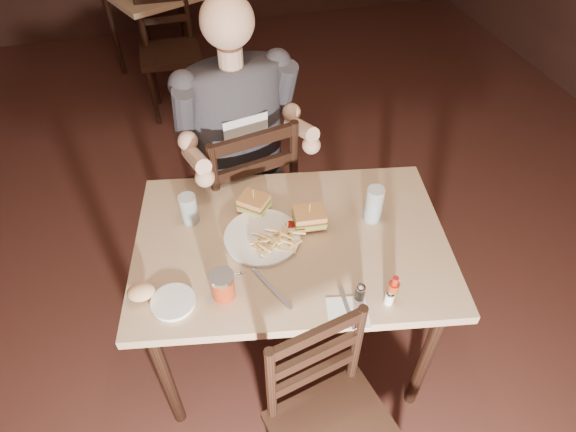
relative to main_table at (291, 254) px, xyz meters
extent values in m
plane|color=black|center=(-0.11, 0.35, -0.69)|extent=(7.00, 7.00, 0.00)
cube|color=tan|center=(0.00, 0.00, 0.06)|extent=(1.31, 0.99, 0.04)
cylinder|color=black|center=(-0.56, -0.22, -0.32)|extent=(0.05, 0.05, 0.73)
cylinder|color=black|center=(-0.45, 0.40, -0.32)|extent=(0.05, 0.05, 0.73)
cylinder|color=black|center=(0.45, -0.40, -0.32)|extent=(0.05, 0.05, 0.73)
cylinder|color=black|center=(0.56, 0.22, -0.32)|extent=(0.05, 0.05, 0.73)
cylinder|color=black|center=(-0.47, 2.43, -0.32)|extent=(0.04, 0.04, 0.73)
cylinder|color=black|center=(-0.73, 3.01, -0.32)|extent=(0.04, 0.04, 0.73)
cylinder|color=black|center=(0.12, 2.69, -0.32)|extent=(0.04, 0.04, 0.73)
cylinder|color=black|center=(-0.14, 3.27, -0.32)|extent=(0.04, 0.04, 0.73)
cylinder|color=white|center=(-0.11, 0.03, 0.09)|extent=(0.33, 0.33, 0.02)
ellipsoid|color=maroon|center=(0.01, 0.06, 0.10)|extent=(0.05, 0.05, 0.01)
cylinder|color=silver|center=(-0.36, 0.20, 0.15)|extent=(0.08, 0.08, 0.13)
cylinder|color=silver|center=(0.34, 0.03, 0.16)|extent=(0.08, 0.08, 0.16)
cube|color=white|center=(0.10, -0.37, 0.08)|extent=(0.16, 0.15, 0.00)
cube|color=silver|center=(-0.13, -0.21, 0.09)|extent=(0.10, 0.21, 0.01)
cube|color=silver|center=(0.10, -0.35, 0.09)|extent=(0.02, 0.17, 0.01)
cylinder|color=white|center=(-0.46, -0.18, 0.09)|extent=(0.17, 0.17, 0.01)
ellipsoid|color=tan|center=(-0.56, -0.13, 0.12)|extent=(0.11, 0.09, 0.06)
camera|label=1|loc=(-0.33, -1.19, 1.44)|focal=30.00mm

